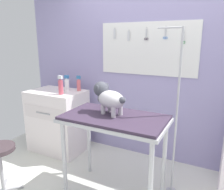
{
  "coord_description": "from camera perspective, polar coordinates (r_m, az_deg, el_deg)",
  "views": [
    {
      "loc": [
        0.9,
        -1.63,
        1.65
      ],
      "look_at": [
        -0.09,
        0.31,
        1.1
      ],
      "focal_mm": 35.48,
      "sensor_mm": 36.0,
      "label": 1
    }
  ],
  "objects": [
    {
      "name": "spray_bottle_short",
      "position": [
        3.28,
        -8.57,
        2.76
      ],
      "size": [
        0.06,
        0.06,
        0.22
      ],
      "color": "#D3646B",
      "rests_on": "counter_left"
    },
    {
      "name": "conditioner_bottle",
      "position": [
        3.09,
        -13.07,
        2.21
      ],
      "size": [
        0.07,
        0.07,
        0.26
      ],
      "color": "#CC5364",
      "rests_on": "counter_left"
    },
    {
      "name": "spray_bottle_tall",
      "position": [
        3.28,
        -11.54,
        2.74
      ],
      "size": [
        0.07,
        0.07,
        0.23
      ],
      "color": "white",
      "rests_on": "counter_left"
    },
    {
      "name": "grooming_table",
      "position": [
        2.28,
        0.62,
        -7.69
      ],
      "size": [
        1.07,
        0.6,
        0.9
      ],
      "color": "#B7B7BC",
      "rests_on": "ground"
    },
    {
      "name": "counter_left",
      "position": [
        3.47,
        -13.77,
        -6.4
      ],
      "size": [
        0.8,
        0.58,
        0.92
      ],
      "color": "white",
      "rests_on": "ground"
    },
    {
      "name": "dog",
      "position": [
        2.27,
        -0.99,
        -0.61
      ],
      "size": [
        0.44,
        0.29,
        0.32
      ],
      "color": "silver",
      "rests_on": "grooming_table"
    },
    {
      "name": "grooming_arm",
      "position": [
        2.39,
        16.0,
        -6.5
      ],
      "size": [
        0.3,
        0.11,
        1.77
      ],
      "color": "#B7B7BC",
      "rests_on": "ground"
    },
    {
      "name": "rear_wall_panel",
      "position": [
        3.08,
        9.72,
        4.69
      ],
      "size": [
        4.0,
        0.09,
        2.3
      ],
      "color": "#978EBF",
      "rests_on": "ground"
    }
  ]
}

